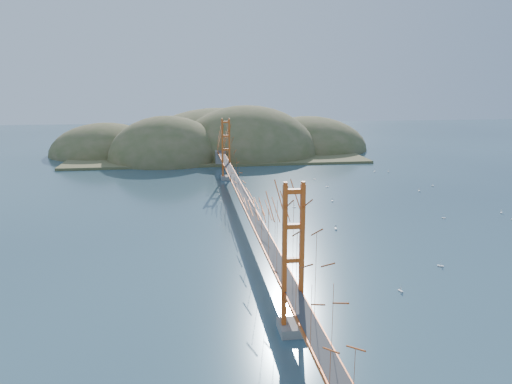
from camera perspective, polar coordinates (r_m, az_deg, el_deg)
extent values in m
plane|color=#2A4554|center=(67.17, -1.27, -3.52)|extent=(320.00, 320.00, 0.00)
cube|color=gray|center=(39.46, 4.12, -15.19)|extent=(2.00, 2.40, 0.70)
cube|color=gray|center=(96.13, -3.41, 1.65)|extent=(2.00, 2.40, 0.70)
cube|color=#BC4814|center=(66.32, -1.29, -0.79)|extent=(1.40, 92.00, 0.16)
cube|color=#BC4814|center=(66.37, -1.29, -0.95)|extent=(1.33, 92.00, 0.24)
cube|color=#38383A|center=(66.30, -1.29, -0.70)|extent=(1.19, 92.00, 0.03)
cube|color=gray|center=(111.62, -4.10, 3.87)|extent=(2.20, 2.60, 3.30)
cube|color=olive|center=(129.59, -4.66, 4.47)|extent=(70.00, 40.00, 0.60)
ellipsoid|color=olive|center=(121.58, -10.09, 3.64)|extent=(28.00, 28.00, 21.00)
ellipsoid|color=olive|center=(128.38, -1.03, 4.32)|extent=(36.00, 36.00, 25.00)
ellipsoid|color=olive|center=(139.45, 5.95, 4.92)|extent=(32.00, 32.00, 18.00)
ellipsoid|color=olive|center=(134.92, -16.75, 4.19)|extent=(28.00, 28.00, 16.00)
ellipsoid|color=olive|center=(143.59, -4.21, 5.18)|extent=(44.00, 44.00, 22.00)
cube|color=white|center=(55.22, 20.33, -7.93)|extent=(0.61, 0.55, 0.11)
cylinder|color=white|center=(55.11, 20.35, -7.60)|extent=(0.02, 0.02, 0.68)
cube|color=white|center=(65.12, 9.09, -4.15)|extent=(0.27, 0.63, 0.11)
cylinder|color=white|center=(65.02, 9.10, -3.87)|extent=(0.02, 0.02, 0.67)
cube|color=white|center=(47.98, 16.18, -10.80)|extent=(0.31, 0.57, 0.10)
cylinder|color=white|center=(47.86, 16.21, -10.48)|extent=(0.02, 0.02, 0.59)
cube|color=white|center=(96.52, 6.70, 1.45)|extent=(0.59, 0.41, 0.10)
cylinder|color=white|center=(96.46, 6.71, 1.63)|extent=(0.02, 0.02, 0.62)
cube|color=white|center=(75.22, 4.40, -1.74)|extent=(0.48, 0.19, 0.09)
cylinder|color=white|center=(75.16, 4.41, -1.55)|extent=(0.01, 0.01, 0.52)
cube|color=white|center=(90.23, 8.11, 0.62)|extent=(0.53, 0.49, 0.10)
cylinder|color=white|center=(90.17, 8.12, 0.80)|extent=(0.02, 0.02, 0.60)
cube|color=white|center=(90.38, 18.13, 0.13)|extent=(0.37, 0.58, 0.10)
cylinder|color=white|center=(90.32, 18.15, 0.31)|extent=(0.02, 0.02, 0.61)
cube|color=white|center=(107.39, 14.90, 2.26)|extent=(0.25, 0.61, 0.11)
cylinder|color=white|center=(107.33, 14.91, 2.43)|extent=(0.02, 0.02, 0.65)
cube|color=white|center=(73.89, 20.66, -2.80)|extent=(0.55, 0.42, 0.10)
cylinder|color=white|center=(73.82, 20.68, -2.58)|extent=(0.02, 0.02, 0.58)
cube|color=white|center=(80.04, 26.21, -2.15)|extent=(0.54, 0.53, 0.10)
cylinder|color=white|center=(79.96, 26.24, -1.93)|extent=(0.02, 0.02, 0.62)
cube|color=white|center=(106.95, 13.38, 2.30)|extent=(0.51, 0.56, 0.10)
cylinder|color=white|center=(106.90, 13.39, 2.46)|extent=(0.02, 0.02, 0.63)
cube|color=white|center=(95.22, 19.53, 0.64)|extent=(0.52, 0.27, 0.09)
cylinder|color=white|center=(95.17, 19.54, 0.80)|extent=(0.01, 0.01, 0.55)
cube|color=white|center=(79.68, 8.72, -1.02)|extent=(0.41, 0.53, 0.09)
cylinder|color=white|center=(79.61, 8.72, -0.82)|extent=(0.02, 0.02, 0.57)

